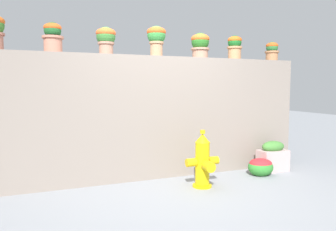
{
  "coord_description": "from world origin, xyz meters",
  "views": [
    {
      "loc": [
        -1.6,
        -3.63,
        1.37
      ],
      "look_at": [
        0.12,
        0.73,
        0.95
      ],
      "focal_mm": 33.73,
      "sensor_mm": 36.0,
      "label": 1
    }
  ],
  "objects_px": {
    "potted_plant_4": "(200,44)",
    "flower_bush_left": "(261,166)",
    "potted_plant_5": "(235,46)",
    "potted_plant_2": "(106,38)",
    "potted_plant_3": "(156,37)",
    "potted_plant_1": "(53,36)",
    "potted_plant_6": "(272,50)",
    "planter_box": "(273,157)",
    "fire_hydrant": "(203,162)"
  },
  "relations": [
    {
      "from": "fire_hydrant",
      "to": "flower_bush_left",
      "type": "height_order",
      "value": "fire_hydrant"
    },
    {
      "from": "potted_plant_3",
      "to": "fire_hydrant",
      "type": "bearing_deg",
      "value": -62.49
    },
    {
      "from": "potted_plant_1",
      "to": "potted_plant_2",
      "type": "height_order",
      "value": "potted_plant_1"
    },
    {
      "from": "potted_plant_6",
      "to": "flower_bush_left",
      "type": "distance_m",
      "value": 2.06
    },
    {
      "from": "potted_plant_1",
      "to": "planter_box",
      "type": "xyz_separation_m",
      "value": [
        3.34,
        -0.43,
        -1.82
      ]
    },
    {
      "from": "potted_plant_5",
      "to": "potted_plant_2",
      "type": "bearing_deg",
      "value": 179.27
    },
    {
      "from": "potted_plant_3",
      "to": "planter_box",
      "type": "height_order",
      "value": "potted_plant_3"
    },
    {
      "from": "potted_plant_1",
      "to": "flower_bush_left",
      "type": "xyz_separation_m",
      "value": [
        2.99,
        -0.57,
        -1.92
      ]
    },
    {
      "from": "potted_plant_5",
      "to": "flower_bush_left",
      "type": "xyz_separation_m",
      "value": [
        0.15,
        -0.56,
        -1.92
      ]
    },
    {
      "from": "potted_plant_3",
      "to": "potted_plant_6",
      "type": "xyz_separation_m",
      "value": [
        2.15,
        0.0,
        -0.11
      ]
    },
    {
      "from": "potted_plant_1",
      "to": "potted_plant_5",
      "type": "height_order",
      "value": "potted_plant_1"
    },
    {
      "from": "potted_plant_4",
      "to": "potted_plant_6",
      "type": "bearing_deg",
      "value": -0.3
    },
    {
      "from": "fire_hydrant",
      "to": "potted_plant_4",
      "type": "bearing_deg",
      "value": 66.06
    },
    {
      "from": "potted_plant_6",
      "to": "planter_box",
      "type": "xyz_separation_m",
      "value": [
        -0.28,
        -0.44,
        -1.78
      ]
    },
    {
      "from": "potted_plant_1",
      "to": "potted_plant_4",
      "type": "distance_m",
      "value": 2.21
    },
    {
      "from": "potted_plant_4",
      "to": "fire_hydrant",
      "type": "relative_size",
      "value": 0.5
    },
    {
      "from": "potted_plant_3",
      "to": "potted_plant_5",
      "type": "relative_size",
      "value": 1.15
    },
    {
      "from": "potted_plant_1",
      "to": "potted_plant_4",
      "type": "relative_size",
      "value": 1.01
    },
    {
      "from": "potted_plant_2",
      "to": "flower_bush_left",
      "type": "height_order",
      "value": "potted_plant_2"
    },
    {
      "from": "potted_plant_1",
      "to": "potted_plant_2",
      "type": "xyz_separation_m",
      "value": [
        0.71,
        0.03,
        0.02
      ]
    },
    {
      "from": "fire_hydrant",
      "to": "potted_plant_1",
      "type": "bearing_deg",
      "value": 157.77
    },
    {
      "from": "potted_plant_4",
      "to": "fire_hydrant",
      "type": "height_order",
      "value": "potted_plant_4"
    },
    {
      "from": "potted_plant_2",
      "to": "potted_plant_4",
      "type": "height_order",
      "value": "potted_plant_4"
    },
    {
      "from": "fire_hydrant",
      "to": "potted_plant_3",
      "type": "bearing_deg",
      "value": 117.51
    },
    {
      "from": "potted_plant_3",
      "to": "fire_hydrant",
      "type": "xyz_separation_m",
      "value": [
        0.4,
        -0.77,
        -1.77
      ]
    },
    {
      "from": "potted_plant_1",
      "to": "potted_plant_3",
      "type": "height_order",
      "value": "potted_plant_3"
    },
    {
      "from": "potted_plant_4",
      "to": "potted_plant_2",
      "type": "bearing_deg",
      "value": 179.55
    },
    {
      "from": "potted_plant_5",
      "to": "potted_plant_6",
      "type": "relative_size",
      "value": 1.18
    },
    {
      "from": "potted_plant_2",
      "to": "potted_plant_1",
      "type": "bearing_deg",
      "value": -177.96
    },
    {
      "from": "potted_plant_1",
      "to": "planter_box",
      "type": "bearing_deg",
      "value": -7.38
    },
    {
      "from": "potted_plant_4",
      "to": "planter_box",
      "type": "distance_m",
      "value": 2.19
    },
    {
      "from": "fire_hydrant",
      "to": "planter_box",
      "type": "bearing_deg",
      "value": 12.66
    },
    {
      "from": "potted_plant_6",
      "to": "flower_bush_left",
      "type": "xyz_separation_m",
      "value": [
        -0.63,
        -0.57,
        -1.88
      ]
    },
    {
      "from": "potted_plant_2",
      "to": "potted_plant_5",
      "type": "distance_m",
      "value": 2.13
    },
    {
      "from": "potted_plant_6",
      "to": "fire_hydrant",
      "type": "distance_m",
      "value": 2.54
    },
    {
      "from": "potted_plant_1",
      "to": "potted_plant_3",
      "type": "distance_m",
      "value": 1.47
    },
    {
      "from": "potted_plant_6",
      "to": "fire_hydrant",
      "type": "xyz_separation_m",
      "value": [
        -1.75,
        -0.77,
        -1.67
      ]
    },
    {
      "from": "potted_plant_1",
      "to": "potted_plant_5",
      "type": "relative_size",
      "value": 1.02
    },
    {
      "from": "potted_plant_3",
      "to": "planter_box",
      "type": "xyz_separation_m",
      "value": [
        1.87,
        -0.44,
        -1.89
      ]
    },
    {
      "from": "potted_plant_2",
      "to": "flower_bush_left",
      "type": "bearing_deg",
      "value": -14.52
    },
    {
      "from": "potted_plant_4",
      "to": "flower_bush_left",
      "type": "distance_m",
      "value": 2.15
    },
    {
      "from": "potted_plant_6",
      "to": "planter_box",
      "type": "bearing_deg",
      "value": -122.85
    },
    {
      "from": "potted_plant_2",
      "to": "fire_hydrant",
      "type": "bearing_deg",
      "value": -34.34
    },
    {
      "from": "potted_plant_5",
      "to": "fire_hydrant",
      "type": "height_order",
      "value": "potted_plant_5"
    },
    {
      "from": "potted_plant_2",
      "to": "potted_plant_5",
      "type": "xyz_separation_m",
      "value": [
        2.13,
        -0.03,
        -0.01
      ]
    },
    {
      "from": "potted_plant_5",
      "to": "planter_box",
      "type": "bearing_deg",
      "value": -41.18
    },
    {
      "from": "potted_plant_2",
      "to": "potted_plant_6",
      "type": "bearing_deg",
      "value": -0.38
    },
    {
      "from": "potted_plant_4",
      "to": "planter_box",
      "type": "relative_size",
      "value": 0.8
    },
    {
      "from": "flower_bush_left",
      "to": "potted_plant_1",
      "type": "bearing_deg",
      "value": 169.31
    },
    {
      "from": "potted_plant_4",
      "to": "flower_bush_left",
      "type": "bearing_deg",
      "value": -36.51
    }
  ]
}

